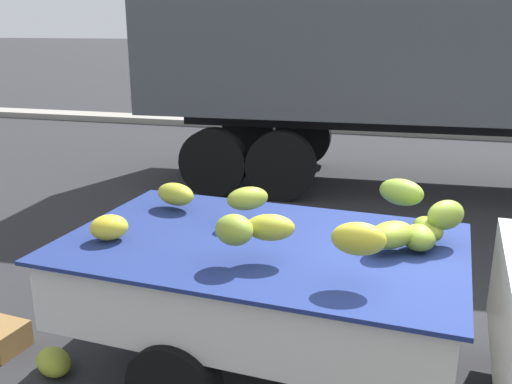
# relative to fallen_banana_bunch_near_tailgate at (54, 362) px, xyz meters

# --- Properties ---
(curb_strip) EXTENTS (80.00, 0.80, 0.16)m
(curb_strip) POSITION_rel_fallen_banana_bunch_near_tailgate_xyz_m (3.07, 11.20, -0.02)
(curb_strip) COLOR gray
(curb_strip) RESTS_ON ground
(fallen_banana_bunch_near_tailgate) EXTENTS (0.43, 0.40, 0.20)m
(fallen_banana_bunch_near_tailgate) POSITION_rel_fallen_banana_bunch_near_tailgate_xyz_m (0.00, 0.00, 0.00)
(fallen_banana_bunch_near_tailgate) COLOR #98A62E
(fallen_banana_bunch_near_tailgate) RESTS_ON ground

